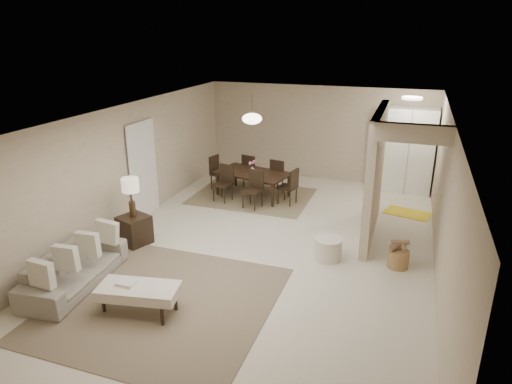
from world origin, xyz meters
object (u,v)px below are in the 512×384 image
at_px(pantry_cabinet, 409,151).
at_px(round_pouf, 328,249).
at_px(side_table, 135,230).
at_px(wicker_basket, 398,259).
at_px(dining_table, 252,185).
at_px(sofa, 75,269).
at_px(ottoman_bench, 139,291).

relative_size(pantry_cabinet, round_pouf, 4.16).
distance_m(pantry_cabinet, round_pouf, 4.49).
distance_m(side_table, wicker_basket, 4.85).
distance_m(round_pouf, dining_table, 3.51).
bearing_deg(sofa, side_table, -7.41).
bearing_deg(side_table, round_pouf, 9.36).
distance_m(ottoman_bench, wicker_basket, 4.34).
xyz_separation_m(wicker_basket, dining_table, (-3.56, 2.50, 0.15)).
height_order(pantry_cabinet, ottoman_bench, pantry_cabinet).
xyz_separation_m(round_pouf, wicker_basket, (1.20, 0.10, -0.04)).
distance_m(pantry_cabinet, dining_table, 3.95).
bearing_deg(round_pouf, side_table, -170.64).
xyz_separation_m(sofa, side_table, (0.05, 1.61, -0.01)).
bearing_deg(round_pouf, pantry_cabinet, 74.81).
bearing_deg(wicker_basket, ottoman_bench, -143.19).
distance_m(wicker_basket, dining_table, 4.35).
xyz_separation_m(pantry_cabinet, sofa, (-4.80, -6.45, -0.76)).
bearing_deg(sofa, ottoman_bench, -107.94).
height_order(ottoman_bench, wicker_basket, ottoman_bench).
height_order(sofa, dining_table, dining_table).
bearing_deg(wicker_basket, pantry_cabinet, 90.66).
relative_size(pantry_cabinet, side_table, 3.78).
bearing_deg(ottoman_bench, sofa, 157.27).
height_order(side_table, dining_table, dining_table).
height_order(pantry_cabinet, round_pouf, pantry_cabinet).
distance_m(pantry_cabinet, side_table, 6.83).
height_order(side_table, round_pouf, side_table).
distance_m(pantry_cabinet, ottoman_bench, 7.60).
bearing_deg(side_table, ottoman_bench, -55.21).
bearing_deg(dining_table, side_table, -98.46).
relative_size(sofa, side_table, 3.57).
relative_size(pantry_cabinet, wicker_basket, 5.83).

